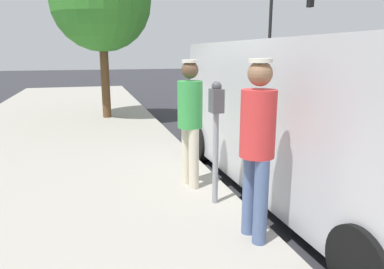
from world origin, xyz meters
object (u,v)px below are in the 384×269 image
pedestrian_in_red (257,139)px  street_tree (101,1)px  parked_van (315,116)px  pedestrian_in_green (190,115)px  traffic_light_corner (285,22)px  parking_meter_near (216,122)px

pedestrian_in_red → street_tree: 7.94m
pedestrian_in_red → parked_van: 1.80m
parked_van → street_tree: 7.25m
pedestrian_in_green → pedestrian_in_red: bearing=98.0°
pedestrian_in_green → parked_van: 1.70m
traffic_light_corner → street_tree: traffic_light_corner is taller
parking_meter_near → traffic_light_corner: (-8.27, -12.74, 2.34)m
pedestrian_in_red → street_tree: size_ratio=0.39×
parking_meter_near → street_tree: street_tree is taller
pedestrian_in_green → street_tree: bearing=-82.0°
pedestrian_in_green → traffic_light_corner: size_ratio=0.34×
pedestrian_in_red → street_tree: (1.06, -7.56, 2.18)m
street_tree → parked_van: bearing=111.0°
parking_meter_near → pedestrian_in_green: size_ratio=0.87×
parking_meter_near → parked_van: (-1.50, -0.19, -0.03)m
street_tree → parking_meter_near: bearing=98.4°
traffic_light_corner → street_tree: size_ratio=1.13×
street_tree → pedestrian_in_green: bearing=98.0°
parking_meter_near → traffic_light_corner: traffic_light_corner is taller
traffic_light_corner → street_tree: (9.25, 6.11, -0.15)m
parked_van → traffic_light_corner: (-6.77, -12.56, 2.36)m
parking_meter_near → pedestrian_in_green: bearing=-78.2°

